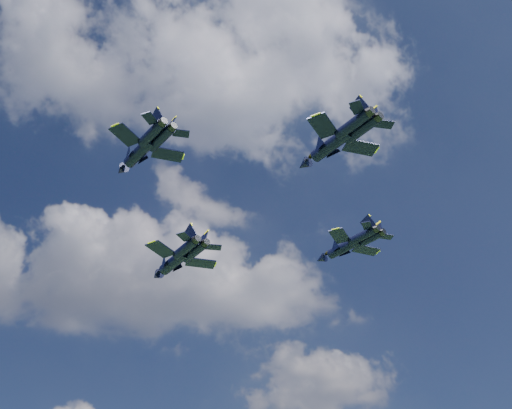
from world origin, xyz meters
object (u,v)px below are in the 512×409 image
(jet_left, at_px, (138,153))
(jet_right, at_px, (342,248))
(jet_lead, at_px, (173,262))
(jet_slot, at_px, (329,146))

(jet_left, height_order, jet_right, jet_right)
(jet_lead, height_order, jet_right, jet_right)
(jet_right, distance_m, jet_slot, 25.40)
(jet_right, bearing_deg, jet_lead, 137.84)
(jet_lead, relative_size, jet_right, 1.17)
(jet_slot, bearing_deg, jet_left, 139.12)
(jet_lead, distance_m, jet_slot, 33.82)
(jet_right, xyz_separation_m, jet_slot, (-5.39, -24.82, 0.40))
(jet_lead, relative_size, jet_left, 1.16)
(jet_slot, bearing_deg, jet_right, 41.51)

